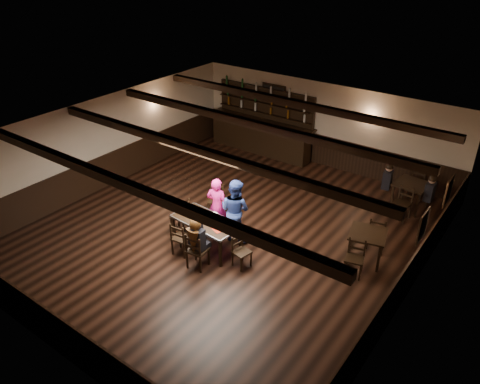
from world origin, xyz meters
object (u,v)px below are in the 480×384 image
Objects in this scene: chair_near_left at (180,237)px; chair_near_right at (195,249)px; bar_counter at (262,131)px; cake at (195,212)px; dining_table at (206,223)px; woman_pink at (217,206)px; man_blue at (235,210)px.

chair_near_left is 0.95× the size of chair_near_right.
cake is at bearing -72.51° from bar_counter.
dining_table is 1.16× the size of woman_pink.
bar_counter is at bearing 106.71° from chair_near_left.
man_blue is (0.63, 1.31, 0.31)m from chair_near_left.
dining_table is 2.01× the size of chair_near_left.
chair_near_left is at bearing -73.29° from bar_counter.
dining_table is 5.98m from bar_counter.
chair_near_left is 6.47m from bar_counter.
dining_table is at bearing -11.41° from cake.
chair_near_left is at bearing 70.78° from woman_pink.
chair_near_right reaches higher than dining_table.
bar_counter is (-1.86, 6.19, 0.22)m from chair_near_left.
chair_near_right is 2.74× the size of cake.
cake is (-0.76, -0.61, -0.02)m from man_blue.
man_blue is 0.42× the size of bar_counter.
bar_counter is at bearing -63.44° from man_blue.
man_blue is at bearing -62.96° from bar_counter.
chair_near_left is 0.53× the size of man_blue.
cake is at bearing 38.10° from man_blue.
bar_counter reaches higher than chair_near_left.
chair_near_left is 0.66m from chair_near_right.
chair_near_right is 1.51m from man_blue.
dining_table is 0.71m from chair_near_left.
chair_near_left is at bearing 164.51° from chair_near_right.
cake is at bearing 100.40° from chair_near_left.
chair_near_right is at bearing -66.75° from dining_table.
chair_near_right is 6.84m from bar_counter.
cake is (-0.77, 0.88, 0.27)m from chair_near_right.
chair_near_right is (0.64, -0.18, 0.03)m from chair_near_left.
bar_counter is at bearing 111.15° from dining_table.
cake reaches higher than dining_table.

